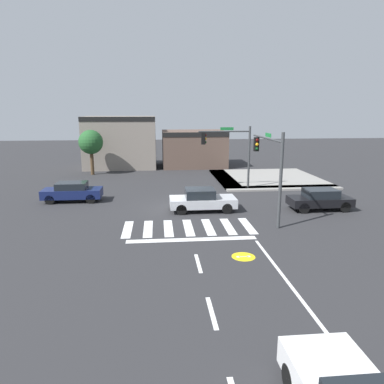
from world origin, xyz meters
name	(u,v)px	position (x,y,z in m)	size (l,w,h in m)	color
ground_plane	(183,207)	(0.00, 0.00, 0.00)	(120.00, 120.00, 0.00)	#2B2B2D
crosswalk_near	(188,227)	(0.00, -4.50, 0.00)	(7.44, 3.03, 0.01)	silver
lane_markings	(238,299)	(1.06, -12.74, 0.00)	(6.80, 24.25, 0.01)	white
bike_detector_marking	(243,257)	(2.15, -8.97, 0.00)	(1.09, 1.09, 0.01)	yellow
curb_corner_northeast	(263,179)	(8.49, 9.42, 0.07)	(10.00, 10.60, 0.15)	gray
storefront_row	(152,145)	(-2.30, 18.94, 2.62)	(16.38, 6.39, 5.92)	gray
traffic_signal_northeast	(229,146)	(4.26, 5.51, 3.66)	(4.39, 0.32, 5.31)	#383A3D
traffic_signal_southeast	(269,158)	(5.10, -2.71, 3.74)	(0.32, 5.98, 5.43)	#383A3D
car_silver	(202,200)	(1.21, -1.02, 0.75)	(4.39, 1.92, 1.50)	#B7BABF
car_navy	(72,192)	(-8.00, 2.43, 0.74)	(4.23, 1.71, 1.43)	#141E4C
car_black	(320,199)	(9.16, -1.54, 0.74)	(4.14, 1.75, 1.43)	black
roadside_tree	(91,142)	(-8.50, 14.00, 3.35)	(2.49, 2.49, 4.64)	#4C3823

